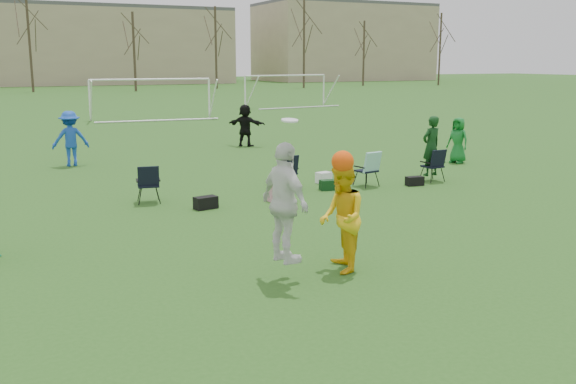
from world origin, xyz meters
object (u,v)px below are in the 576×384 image
center_contest (316,210)px  fielder_green_far (458,140)px  fielder_blue (70,139)px  goal_mid (151,87)px  fielder_black (245,125)px  goal_right (286,82)px

center_contest → fielder_green_far: bearing=40.1°
fielder_blue → goal_mid: goal_mid is taller
fielder_green_far → center_contest: bearing=-68.6°
fielder_blue → center_contest: center_contest is taller
fielder_blue → goal_mid: 18.18m
fielder_blue → fielder_black: bearing=-162.8°
fielder_blue → goal_right: size_ratio=0.25×
fielder_black → goal_right: 23.66m
fielder_black → goal_mid: 14.63m
center_contest → goal_mid: size_ratio=0.36×
fielder_green_far → fielder_black: bearing=-164.1°
fielder_green_far → goal_right: size_ratio=0.22×
fielder_black → goal_mid: bearing=-42.2°
fielder_black → center_contest: (-5.08, -15.90, 0.25)m
fielder_green_far → goal_right: 28.71m
fielder_black → fielder_green_far: bearing=170.9°
center_contest → goal_right: center_contest is taller
fielder_blue → fielder_green_far: fielder_blue is taller
fielder_blue → goal_mid: bearing=-111.9°
goal_mid → goal_right: 13.42m
center_contest → goal_mid: (4.68, 30.49, 0.79)m
center_contest → fielder_blue: bearing=99.1°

